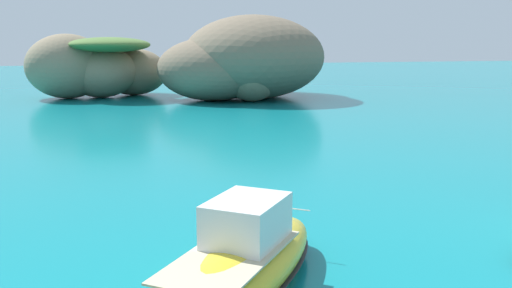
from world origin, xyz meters
The scene contains 3 objects.
islet_large centered at (14.05, 69.01, 4.98)m, with size 29.80×29.17×11.38m.
islet_small centered at (-5.94, 76.22, 4.21)m, with size 22.16×15.62×8.86m.
motorboat_yellow centered at (-1.85, 10.94, 0.96)m, with size 8.41×9.33×2.86m.
Camera 1 is at (-5.70, -4.03, 7.49)m, focal length 38.07 mm.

